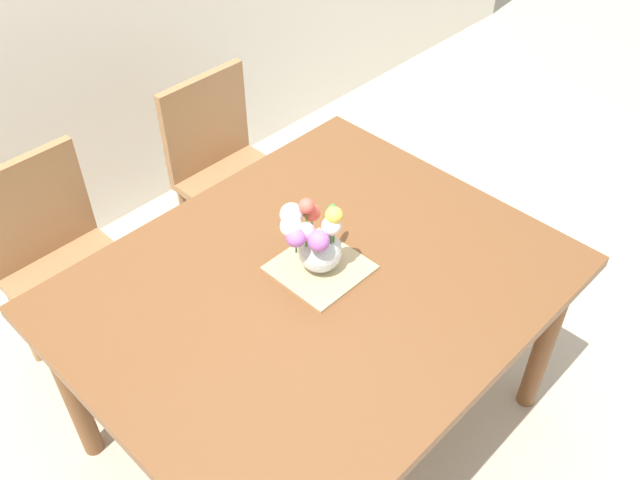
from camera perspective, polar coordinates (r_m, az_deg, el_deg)
ground_plane at (r=2.71m, az=-0.31°, el=-14.84°), size 12.00×12.00×0.00m
dining_table at (r=2.17m, az=-0.38°, el=-5.02°), size 1.45×1.18×0.77m
chair_left at (r=2.72m, az=-20.71°, el=-1.35°), size 0.42×0.42×0.90m
chair_right at (r=3.00m, az=-7.77°, el=6.13°), size 0.42×0.42×0.90m
placemat at (r=2.14m, az=-0.00°, el=-2.29°), size 0.26×0.26×0.01m
flower_vase at (r=2.05m, az=-0.43°, el=0.06°), size 0.23×0.20×0.25m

